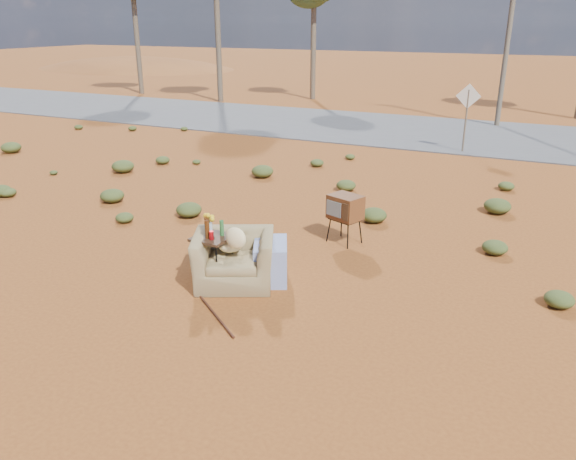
% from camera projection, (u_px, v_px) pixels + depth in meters
% --- Properties ---
extents(ground, '(140.00, 140.00, 0.00)m').
position_uv_depth(ground, '(241.00, 298.00, 8.76)').
color(ground, brown).
rests_on(ground, ground).
extents(highway, '(140.00, 7.00, 0.04)m').
position_uv_depth(highway, '(434.00, 132.00, 21.47)').
color(highway, '#565659').
rests_on(highway, ground).
extents(dirt_mound, '(26.00, 18.00, 2.00)m').
position_uv_depth(dirt_mound, '(135.00, 68.00, 49.48)').
color(dirt_mound, brown).
rests_on(dirt_mound, ground).
extents(armchair, '(1.67, 1.51, 1.12)m').
position_uv_depth(armchair, '(241.00, 252.00, 9.12)').
color(armchair, olive).
rests_on(armchair, ground).
extents(tv_unit, '(0.72, 0.66, 0.95)m').
position_uv_depth(tv_unit, '(345.00, 208.00, 10.69)').
color(tv_unit, black).
rests_on(tv_unit, ground).
extents(side_table, '(0.59, 0.59, 1.13)m').
position_uv_depth(side_table, '(212.00, 234.00, 9.04)').
color(side_table, '#321C12').
rests_on(side_table, ground).
extents(rusty_bar, '(1.15, 0.89, 0.04)m').
position_uv_depth(rusty_bar, '(215.00, 315.00, 8.22)').
color(rusty_bar, '#481F13').
rests_on(rusty_bar, ground).
extents(road_sign, '(0.78, 0.06, 2.19)m').
position_uv_depth(road_sign, '(467.00, 106.00, 17.81)').
color(road_sign, brown).
rests_on(road_sign, ground).
extents(utility_pole_center, '(1.40, 0.20, 8.00)m').
position_uv_depth(utility_pole_center, '(511.00, 17.00, 21.34)').
color(utility_pole_center, brown).
rests_on(utility_pole_center, ground).
extents(scrub_patch, '(17.49, 8.07, 0.33)m').
position_uv_depth(scrub_patch, '(305.00, 204.00, 12.77)').
color(scrub_patch, '#424A20').
rests_on(scrub_patch, ground).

